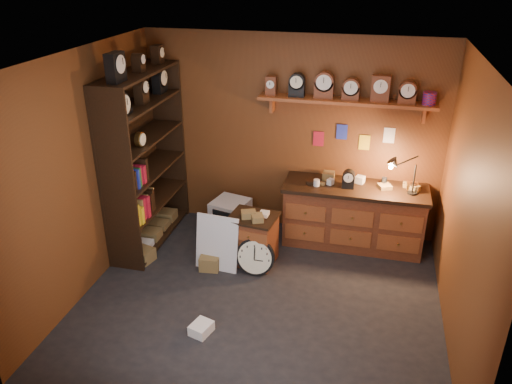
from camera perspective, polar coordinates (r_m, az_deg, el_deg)
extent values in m
plane|color=black|center=(5.84, 0.48, -12.05)|extent=(4.00, 4.00, 0.00)
cube|color=brown|center=(6.77, 4.03, 6.35)|extent=(4.00, 0.02, 2.70)
cube|color=brown|center=(3.65, -6.05, -11.87)|extent=(4.00, 0.02, 2.70)
cube|color=brown|center=(5.88, -18.82, 1.97)|extent=(0.02, 3.60, 2.70)
cube|color=brown|center=(5.12, 22.92, -2.28)|extent=(0.02, 3.60, 2.70)
cube|color=beige|center=(4.72, 0.60, 14.97)|extent=(4.00, 3.60, 0.02)
cube|color=brown|center=(6.39, 10.23, 10.19)|extent=(2.20, 0.30, 0.04)
cube|color=brown|center=(6.61, 1.86, 10.00)|extent=(0.04, 0.16, 0.20)
cube|color=brown|center=(6.51, 18.63, 8.44)|extent=(0.04, 0.16, 0.20)
cylinder|color=#B21419|center=(6.39, 19.21, 10.07)|extent=(0.16, 0.16, 0.15)
cube|color=maroon|center=(6.74, 5.27, 6.21)|extent=(0.14, 0.01, 0.20)
cube|color=#1C299C|center=(6.67, 7.88, 6.95)|extent=(0.14, 0.01, 0.20)
cube|color=gold|center=(6.69, 10.38, 5.74)|extent=(0.14, 0.01, 0.20)
cube|color=silver|center=(6.64, 13.05, 6.45)|extent=(0.14, 0.01, 0.20)
cube|color=black|center=(6.72, -14.19, 3.65)|extent=(0.03, 1.60, 2.30)
cube|color=black|center=(5.99, -15.59, 0.76)|extent=(0.45, 0.03, 2.30)
cube|color=black|center=(7.28, -9.87, 5.75)|extent=(0.45, 0.03, 2.30)
cube|color=black|center=(7.10, -11.63, -4.76)|extent=(0.43, 1.54, 0.03)
cube|color=black|center=(6.86, -12.00, -1.14)|extent=(0.43, 1.54, 0.03)
cube|color=black|center=(6.68, -12.34, 2.31)|extent=(0.43, 1.54, 0.03)
cube|color=black|center=(6.52, -12.70, 5.95)|extent=(0.43, 1.54, 0.03)
cube|color=black|center=(6.39, -13.09, 9.75)|extent=(0.43, 1.54, 0.03)
cube|color=black|center=(6.30, -13.44, 13.07)|extent=(0.43, 1.54, 0.03)
cube|color=brown|center=(6.78, 11.02, -2.84)|extent=(1.80, 0.60, 0.80)
cube|color=black|center=(6.59, 11.32, 0.42)|extent=(1.86, 0.66, 0.05)
cube|color=brown|center=(6.51, 10.84, -4.07)|extent=(1.72, 0.02, 0.52)
cylinder|color=black|center=(6.56, 17.40, -0.10)|extent=(0.12, 0.12, 0.02)
cylinder|color=black|center=(6.48, 17.62, 1.42)|extent=(0.02, 0.02, 0.38)
cylinder|color=black|center=(6.35, 16.83, 3.40)|extent=(0.27, 0.09, 0.14)
cone|color=black|center=(6.33, 15.54, 3.10)|extent=(0.18, 0.14, 0.18)
cube|color=brown|center=(6.31, -0.33, -5.51)|extent=(0.59, 0.51, 0.62)
cube|color=black|center=(6.15, -0.33, -2.90)|extent=(0.63, 0.55, 0.03)
cube|color=brown|center=(6.12, -0.84, -6.57)|extent=(0.47, 0.08, 0.53)
cylinder|color=black|center=(6.13, -0.08, -7.41)|extent=(0.48, 0.16, 0.48)
cylinder|color=#F7EFC5|center=(6.09, -0.16, -7.52)|extent=(0.42, 0.10, 0.41)
cube|color=black|center=(6.05, -0.18, -7.05)|extent=(0.01, 0.04, 0.15)
cube|color=black|center=(6.09, 0.31, -7.84)|extent=(0.11, 0.01, 0.01)
cube|color=silver|center=(6.38, -4.38, -8.55)|extent=(0.55, 0.20, 0.72)
cube|color=silver|center=(7.02, -2.93, -2.80)|extent=(0.55, 0.55, 0.48)
cube|color=black|center=(6.82, -3.50, -3.73)|extent=(0.39, 0.11, 0.38)
cube|color=olive|center=(6.61, -12.85, -7.00)|extent=(0.32, 0.29, 0.17)
cube|color=white|center=(5.39, -6.27, -15.23)|extent=(0.25, 0.27, 0.11)
cube|color=olive|center=(6.31, -5.30, -8.04)|extent=(0.26, 0.22, 0.18)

